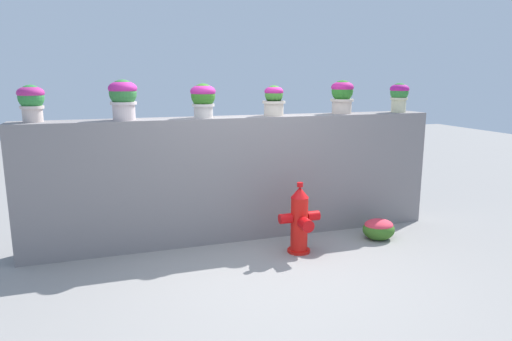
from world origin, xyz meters
TOP-DOWN VIEW (x-y plane):
  - ground_plane at (0.00, 0.00)m, footprint 24.00×24.00m
  - stone_wall at (0.00, 1.19)m, footprint 5.07×0.41m
  - potted_plant_0 at (-2.25, 1.23)m, footprint 0.27×0.27m
  - potted_plant_1 at (-1.33, 1.16)m, footprint 0.31×0.31m
  - potted_plant_2 at (-0.44, 1.18)m, footprint 0.29×0.29m
  - potted_plant_3 at (0.44, 1.18)m, footprint 0.28×0.28m
  - potted_plant_4 at (1.40, 1.23)m, footprint 0.30×0.30m
  - potted_plant_5 at (2.22, 1.17)m, footprint 0.25×0.25m
  - fire_hydrant at (0.49, 0.45)m, footprint 0.48×0.38m
  - flower_bush_left at (1.60, 0.55)m, footprint 0.40×0.36m

SIDE VIEW (x-z plane):
  - ground_plane at x=0.00m, z-range 0.00..0.00m
  - flower_bush_left at x=1.60m, z-range 0.00..0.26m
  - fire_hydrant at x=0.49m, z-range -0.04..0.78m
  - stone_wall at x=0.00m, z-range 0.00..1.50m
  - potted_plant_3 at x=0.44m, z-range 1.52..1.89m
  - potted_plant_2 at x=-0.44m, z-range 1.54..1.93m
  - potted_plant_0 at x=-2.25m, z-range 1.54..1.93m
  - potted_plant_5 at x=2.22m, z-range 1.54..1.93m
  - potted_plant_4 at x=1.40m, z-range 1.54..1.96m
  - potted_plant_1 at x=-1.33m, z-range 1.54..1.99m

